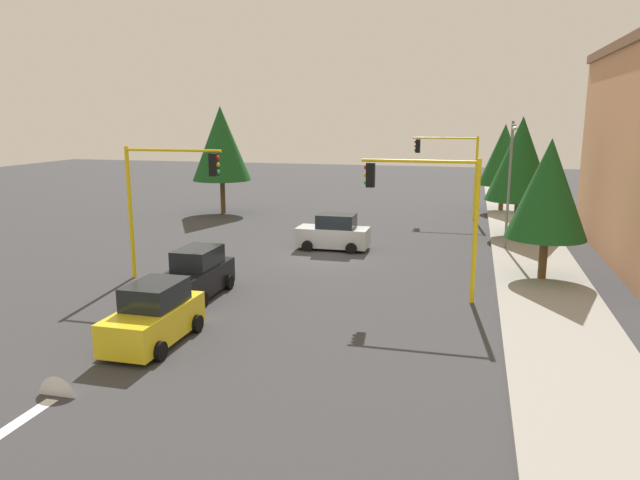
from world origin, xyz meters
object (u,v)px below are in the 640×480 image
tree_opposite_side (221,144)px  tree_roadside_near (548,189)px  traffic_signal_near_left (429,200)px  car_silver (334,233)px  tree_roadside_far (504,155)px  car_yellow (154,316)px  traffic_signal_near_right (164,187)px  street_lamp_curbside (510,172)px  car_black (197,275)px  tree_roadside_mid (521,159)px  traffic_signal_far_left (451,161)px

tree_opposite_side → tree_roadside_near: 25.68m
traffic_signal_near_left → car_silver: (-8.00, -5.70, -3.12)m
tree_roadside_far → car_yellow: 33.34m
traffic_signal_near_right → traffic_signal_near_left: 11.44m
traffic_signal_near_left → street_lamp_curbside: (-9.61, 3.50, 0.33)m
tree_opposite_side → car_silver: bearing=47.7°
tree_roadside_far → car_black: size_ratio=1.62×
tree_opposite_side → car_black: size_ratio=1.94×
car_black → tree_opposite_side: bearing=-159.1°
traffic_signal_near_left → car_yellow: bearing=-49.7°
tree_roadside_mid → car_silver: (6.00, -10.00, -3.86)m
traffic_signal_near_right → tree_roadside_near: bearing=103.8°
traffic_signal_far_left → street_lamp_curbside: 10.96m
traffic_signal_near_left → tree_roadside_near: size_ratio=0.90×
traffic_signal_near_right → car_silver: traffic_signal_near_right is taller
street_lamp_curbside → car_silver: (1.61, -9.20, -3.45)m
traffic_signal_near_right → street_lamp_curbside: 17.76m
street_lamp_curbside → tree_opposite_side: (-8.39, -20.20, 0.90)m
tree_roadside_far → car_yellow: bearing=-21.1°
street_lamp_curbside → tree_roadside_far: size_ratio=1.05×
traffic_signal_near_right → tree_roadside_mid: size_ratio=0.82×
traffic_signal_near_left → street_lamp_curbside: size_ratio=0.81×
traffic_signal_near_right → tree_roadside_far: size_ratio=0.89×
tree_roadside_mid → car_silver: bearing=-59.0°
tree_roadside_far → tree_opposite_side: bearing=-73.7°
tree_roadside_near → car_silver: tree_roadside_near is taller
traffic_signal_near_left → tree_roadside_far: (-24.00, 3.80, 0.36)m
tree_roadside_near → traffic_signal_near_right: bearing=-76.2°
car_yellow → traffic_signal_near_right: bearing=-154.7°
tree_roadside_mid → traffic_signal_near_left: bearing=-17.1°
tree_roadside_mid → traffic_signal_near_right: bearing=-48.3°
traffic_signal_near_left → tree_opposite_side: 24.58m
tree_roadside_mid → tree_roadside_near: tree_roadside_mid is taller
traffic_signal_near_left → traffic_signal_far_left: 20.00m
traffic_signal_near_left → car_silver: bearing=-144.5°
traffic_signal_near_right → tree_roadside_far: tree_roadside_far is taller
tree_roadside_mid → car_yellow: bearing=-30.8°
traffic_signal_far_left → car_yellow: (26.92, -8.19, -3.26)m
tree_roadside_far → car_silver: bearing=-30.7°
car_silver → street_lamp_curbside: bearing=99.9°
traffic_signal_near_right → car_yellow: size_ratio=1.48×
tree_roadside_far → tree_roadside_near: tree_roadside_far is taller
tree_roadside_mid → car_black: tree_roadside_mid is taller
traffic_signal_far_left → tree_roadside_mid: (6.00, 4.27, 0.60)m
car_silver → car_yellow: 15.12m
traffic_signal_far_left → tree_roadside_far: tree_roadside_far is taller
tree_roadside_near → car_black: 15.46m
traffic_signal_near_left → tree_opposite_side: size_ratio=0.71×
car_silver → tree_roadside_near: bearing=69.1°
traffic_signal_far_left → car_silver: 13.69m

